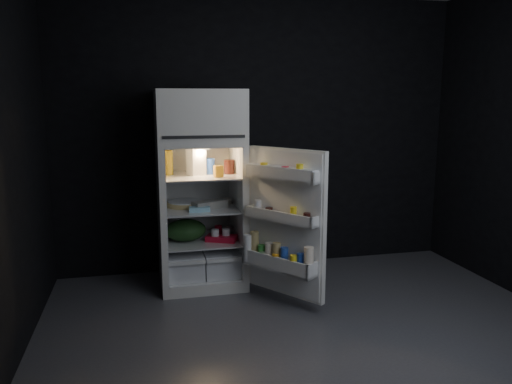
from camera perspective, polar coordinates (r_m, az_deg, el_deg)
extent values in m
cube|color=#4F4F54|center=(3.77, 6.84, -16.23)|extent=(4.00, 3.40, 0.00)
cube|color=black|center=(5.01, 0.47, 6.60)|extent=(4.00, 0.00, 2.70)
cube|color=black|center=(1.91, 25.51, -0.83)|extent=(4.00, 0.00, 2.70)
cube|color=white|center=(4.78, -6.18, -9.66)|extent=(0.76, 0.70, 0.10)
cube|color=white|center=(4.57, -10.77, -2.22)|extent=(0.05, 0.70, 1.20)
cube|color=white|center=(4.65, -1.99, -1.82)|extent=(0.05, 0.70, 1.20)
cube|color=white|center=(4.91, -6.80, -1.22)|extent=(0.66, 0.05, 1.20)
cube|color=white|center=(4.50, -6.50, 5.83)|extent=(0.76, 0.70, 0.06)
cube|color=white|center=(4.49, -6.57, 8.89)|extent=(0.76, 0.70, 0.42)
cube|color=black|center=(4.14, -5.93, 6.28)|extent=(0.68, 0.01, 0.02)
cube|color=white|center=(4.54, -10.39, -2.27)|extent=(0.01, 0.65, 1.20)
cube|color=white|center=(4.62, -2.28, -1.90)|extent=(0.01, 0.65, 1.20)
cube|color=white|center=(4.48, -6.45, 5.37)|extent=(0.66, 0.65, 0.01)
cube|color=white|center=(4.73, -6.15, -9.15)|extent=(0.66, 0.65, 0.01)
cube|color=white|center=(4.51, -6.38, 1.88)|extent=(0.65, 0.63, 0.01)
cube|color=white|center=(4.57, -6.31, -1.85)|extent=(0.65, 0.63, 0.01)
cube|color=white|center=(4.64, -6.23, -5.47)|extent=(0.65, 0.63, 0.01)
cube|color=white|center=(4.70, -8.23, -7.85)|extent=(0.32, 0.59, 0.22)
cube|color=white|center=(4.74, -4.22, -7.62)|extent=(0.32, 0.59, 0.22)
cube|color=white|center=(4.36, -7.87, -8.05)|extent=(0.32, 0.02, 0.03)
cube|color=white|center=(4.40, -3.55, -7.80)|extent=(0.32, 0.02, 0.03)
cube|color=#FFE5B2|center=(4.43, -6.37, 5.05)|extent=(0.14, 0.14, 0.02)
cube|color=white|center=(4.10, 3.45, -3.50)|extent=(0.48, 0.65, 1.22)
cube|color=white|center=(4.08, 3.21, -3.57)|extent=(0.42, 0.59, 1.18)
cube|color=white|center=(3.97, 2.89, 1.50)|extent=(0.47, 0.61, 0.02)
cube|color=white|center=(3.94, 2.58, 1.98)|extent=(0.41, 0.56, 0.10)
cube|color=white|center=(3.78, 6.83, 1.54)|extent=(0.08, 0.07, 0.10)
cube|color=white|center=(4.18, -0.67, 2.48)|extent=(0.08, 0.07, 0.10)
cube|color=white|center=(4.04, 2.80, -3.22)|extent=(0.48, 0.61, 0.02)
cube|color=white|center=(4.00, 2.45, -2.85)|extent=(0.41, 0.56, 0.09)
cube|color=white|center=(3.84, 6.68, -3.47)|extent=(0.09, 0.07, 0.09)
cube|color=white|center=(4.23, -0.70, -2.08)|extent=(0.09, 0.07, 0.09)
cube|color=white|center=(4.14, 2.58, -8.73)|extent=(0.51, 0.63, 0.02)
cube|color=white|center=(4.07, 2.05, -8.22)|extent=(0.41, 0.56, 0.13)
cube|color=white|center=(3.93, 6.39, -8.98)|extent=(0.13, 0.10, 0.13)
cube|color=white|center=(4.32, -0.87, -7.11)|extent=(0.13, 0.10, 0.13)
cube|color=white|center=(3.96, 2.90, 2.81)|extent=(0.46, 0.59, 0.02)
cylinder|color=yellow|center=(3.86, 5.00, 2.29)|extent=(0.08, 0.08, 0.13)
cylinder|color=red|center=(3.94, 3.35, 2.25)|extent=(0.08, 0.08, 0.09)
cylinder|color=yellow|center=(4.08, 0.91, 2.63)|extent=(0.08, 0.08, 0.11)
cylinder|color=black|center=(3.87, 5.83, -3.03)|extent=(0.08, 0.08, 0.09)
cylinder|color=yellow|center=(3.94, 4.29, -2.53)|extent=(0.07, 0.07, 0.12)
cylinder|color=black|center=(4.10, 1.49, -2.30)|extent=(0.08, 0.08, 0.08)
cylinder|color=white|center=(4.17, 0.22, -1.75)|extent=(0.08, 0.08, 0.12)
cylinder|color=#F5E4C9|center=(3.93, 6.05, -7.90)|extent=(0.11, 0.11, 0.23)
cylinder|color=#2145B3|center=(3.98, 5.09, -8.14)|extent=(0.08, 0.08, 0.16)
cylinder|color=#2145B3|center=(4.07, 3.26, -7.57)|extent=(0.09, 0.09, 0.18)
cylinder|color=tan|center=(4.11, 2.37, -7.20)|extent=(0.09, 0.09, 0.20)
cylinder|color=#F5E4C9|center=(4.16, 1.50, -7.08)|extent=(0.09, 0.09, 0.19)
cylinder|color=#338C33|center=(4.22, 0.66, -7.09)|extent=(0.09, 0.09, 0.15)
cylinder|color=tan|center=(4.25, -0.17, -6.22)|extent=(0.10, 0.10, 0.26)
cylinder|color=yellow|center=(3.97, 4.28, -8.25)|extent=(0.08, 0.08, 0.15)
cylinder|color=#C28116|center=(4.08, 2.23, -7.94)|extent=(0.08, 0.08, 0.12)
cylinder|color=silver|center=(4.17, 0.72, -7.61)|extent=(0.08, 0.08, 0.11)
cylinder|color=white|center=(4.25, -0.93, -6.40)|extent=(0.10, 0.10, 0.23)
cylinder|color=white|center=(4.22, -0.17, -4.74)|extent=(0.05, 0.05, 0.02)
cube|color=white|center=(4.50, -6.87, 3.47)|extent=(0.17, 0.17, 0.24)
cylinder|color=#2145B3|center=(4.56, -5.45, 2.95)|extent=(0.15, 0.15, 0.14)
cylinder|color=black|center=(4.54, -3.08, 2.90)|extent=(0.12, 0.12, 0.13)
cylinder|color=gold|center=(4.55, -9.98, 3.34)|extent=(0.10, 0.10, 0.22)
cube|color=#C28116|center=(4.36, -4.31, 2.36)|extent=(0.09, 0.07, 0.10)
cube|color=gray|center=(4.51, -5.30, -1.43)|extent=(0.34, 0.23, 0.07)
cylinder|color=tan|center=(4.64, -8.13, -1.36)|extent=(0.42, 0.42, 0.04)
cube|color=#97D5E9|center=(4.40, -6.46, -1.97)|extent=(0.19, 0.10, 0.04)
cube|color=#F5E4C9|center=(4.71, -3.60, -1.03)|extent=(0.12, 0.10, 0.05)
ellipsoid|color=#193815|center=(4.59, -8.06, -4.33)|extent=(0.45, 0.41, 0.20)
cube|color=red|center=(4.57, -3.94, -5.28)|extent=(0.31, 0.25, 0.05)
cylinder|color=red|center=(4.76, -4.33, -4.37)|extent=(0.09, 0.09, 0.09)
cylinder|color=silver|center=(4.76, -3.08, -4.37)|extent=(0.08, 0.08, 0.09)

